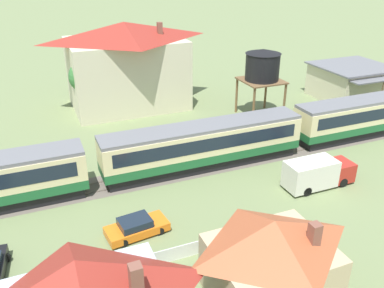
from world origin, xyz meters
name	(u,v)px	position (x,y,z in m)	size (l,w,h in m)	color
ground_plane	(165,174)	(0.00, 0.00, 0.00)	(600.00, 600.00, 0.00)	#707F51
passenger_train	(206,143)	(4.05, 0.11, 2.30)	(58.82, 3.10, 4.15)	#1E6033
railway_track	(176,172)	(1.04, 0.11, 0.01)	(98.58, 3.60, 0.04)	#665B51
station_building	(351,82)	(29.96, 10.51, 2.25)	(9.32, 9.82, 4.44)	beige
station_house_red_roof	(126,64)	(1.61, 18.95, 5.37)	(14.79, 10.63, 10.47)	beige
water_tower	(262,66)	(15.26, 9.43, 6.06)	(4.62, 4.62, 8.03)	brown
cottage_terracotta_roof	(271,258)	(0.90, -15.58, 2.71)	(6.98, 5.60, 5.22)	tan
picket_fence_front	(59,285)	(-10.16, -10.79, 0.53)	(32.57, 0.06, 1.05)	white
parked_car_orange	(136,227)	(-4.58, -7.25, 0.61)	(4.51, 2.39, 1.29)	orange
delivery_truck_red	(317,173)	(11.15, -6.73, 1.26)	(6.15, 2.14, 2.48)	#B2281E
yard_tree_1	(85,77)	(-3.83, 16.56, 4.98)	(3.79, 3.79, 6.90)	#4C3823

